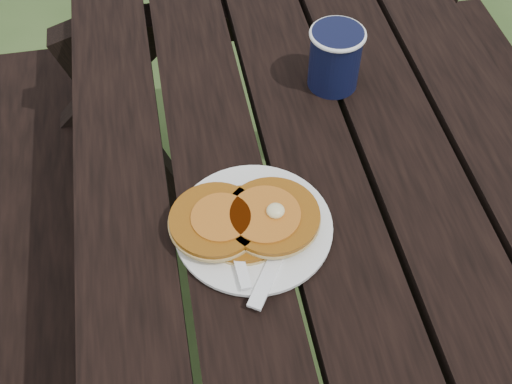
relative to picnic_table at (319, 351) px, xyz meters
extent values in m
cube|color=black|center=(0.00, 0.00, 0.36)|extent=(0.75, 1.80, 0.04)
cylinder|color=white|center=(-0.12, 0.04, 0.39)|extent=(0.22, 0.22, 0.01)
cylinder|color=#995611|center=(-0.13, 0.04, 0.40)|extent=(0.13, 0.13, 0.01)
cylinder|color=#995611|center=(-0.17, 0.04, 0.41)|extent=(0.13, 0.13, 0.01)
cylinder|color=#995611|center=(-0.09, 0.03, 0.41)|extent=(0.13, 0.13, 0.01)
cylinder|color=#A15617|center=(-0.10, 0.03, 0.42)|extent=(0.10, 0.10, 0.00)
ellipsoid|color=#F4E59E|center=(-0.09, 0.03, 0.42)|extent=(0.03, 0.03, 0.02)
cube|color=white|center=(-0.09, -0.02, 0.39)|extent=(0.11, 0.16, 0.00)
cylinder|color=black|center=(0.07, 0.32, 0.44)|extent=(0.09, 0.09, 0.11)
torus|color=white|center=(0.07, 0.32, 0.49)|extent=(0.09, 0.09, 0.01)
cylinder|color=black|center=(0.07, 0.32, 0.49)|extent=(0.08, 0.08, 0.01)
camera|label=1|loc=(-0.21, -0.49, 1.14)|focal=45.00mm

